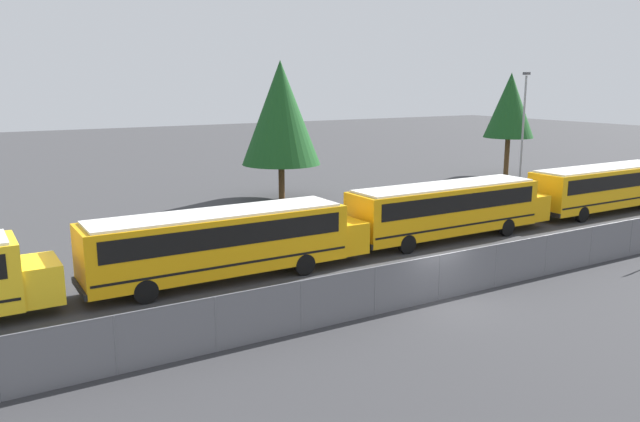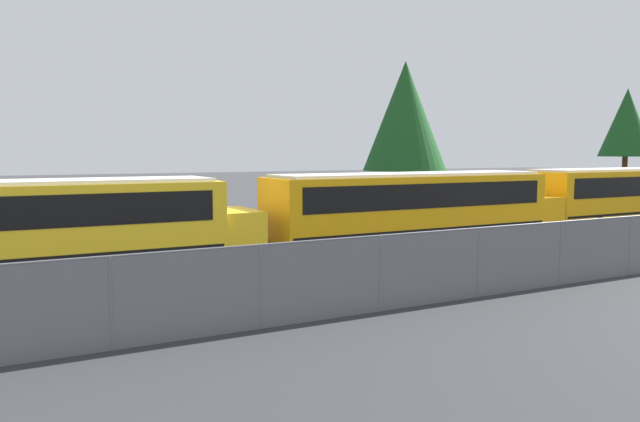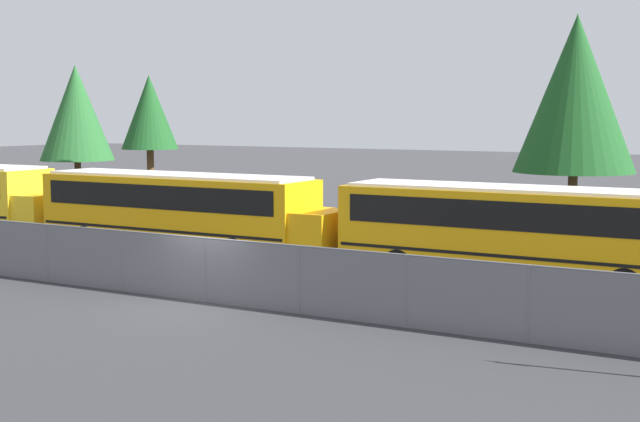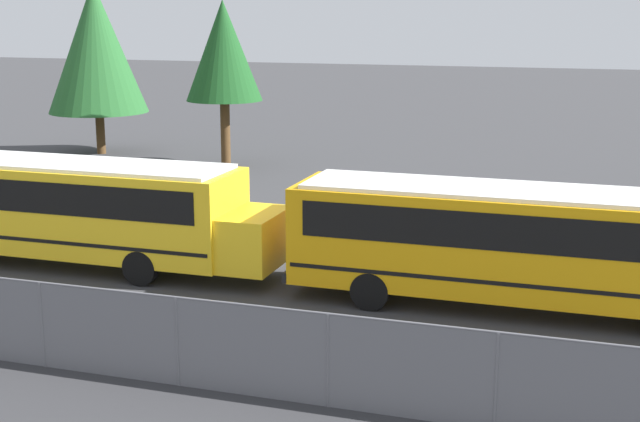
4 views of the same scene
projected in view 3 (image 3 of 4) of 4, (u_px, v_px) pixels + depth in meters
ground_plane at (206, 302)px, 24.84m from camera, size 200.00×200.00×0.00m
road_strip at (42, 352)px, 19.64m from camera, size 125.30×12.00×0.01m
fence at (205, 269)px, 24.73m from camera, size 91.37×0.07×1.83m
school_bus_2 at (182, 206)px, 33.37m from camera, size 12.67×2.63×2.99m
school_bus_3 at (526, 226)px, 27.39m from camera, size 12.67×2.63×2.99m
tree_0 at (149, 113)px, 54.73m from camera, size 3.49×3.49×7.60m
tree_1 at (76, 113)px, 59.62m from camera, size 4.92×4.92×8.49m
tree_3 at (575, 94)px, 41.02m from camera, size 5.59×5.59×9.79m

